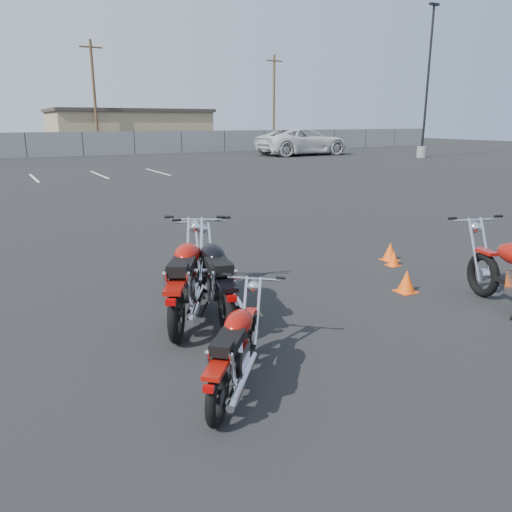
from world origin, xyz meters
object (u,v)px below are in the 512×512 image
motorcycle_second_black (216,277)px  motorcycle_third_red (236,350)px  white_van (303,134)px  motorcycle_front_red (187,279)px

motorcycle_second_black → motorcycle_third_red: 2.03m
motorcycle_second_black → white_van: white_van is taller
motorcycle_third_red → white_van: (20.56, 29.27, 1.21)m
motorcycle_second_black → white_van: bearing=54.0°
motorcycle_front_red → motorcycle_third_red: size_ratio=1.41×
motorcycle_second_black → motorcycle_third_red: bearing=-109.1°
motorcycle_front_red → motorcycle_second_black: motorcycle_front_red is taller
motorcycle_front_red → motorcycle_second_black: bearing=-13.4°
motorcycle_front_red → white_van: white_van is taller
motorcycle_third_red → motorcycle_front_red: bearing=82.2°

